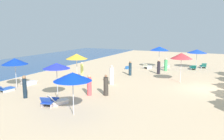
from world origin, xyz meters
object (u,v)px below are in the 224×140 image
umbrella_6 (57,66)px  cooler_box_0 (128,68)px  umbrella_0 (181,56)px  lounge_chair_6_0 (57,101)px  lounge_chair_4_0 (147,66)px  lounge_chair_4_1 (166,66)px  beachgoer_5 (89,86)px  lounge_chair_1_1 (28,82)px  umbrella_3 (73,77)px  umbrella_1 (15,61)px  beachgoer_7 (112,76)px  beachgoer_4 (82,70)px  beachgoer_0 (130,69)px  lounge_chair_6_1 (50,101)px  umbrella_2 (197,51)px  lounge_chair_2_0 (193,67)px  beachgoer_6 (106,86)px  lounge_chair_1_0 (5,89)px  beachgoer_2 (166,65)px  lounge_chair_2_1 (203,66)px  beachgoer_3 (25,87)px  umbrella_5 (77,56)px  umbrella_4 (159,49)px  beachgoer_1 (159,67)px

umbrella_6 → cooler_box_0: 13.97m
umbrella_0 → lounge_chair_6_0: umbrella_0 is taller
lounge_chair_4_0 → lounge_chair_4_1: (1.53, -2.00, -0.01)m
lounge_chair_4_1 → beachgoer_5: size_ratio=0.80×
lounge_chair_4_0 → cooler_box_0: lounge_chair_4_0 is taller
lounge_chair_1_1 → lounge_chair_4_0: lounge_chair_1_1 is taller
umbrella_3 → cooler_box_0: bearing=10.6°
umbrella_1 → beachgoer_7: umbrella_1 is taller
umbrella_1 → lounge_chair_1_1: bearing=-6.1°
beachgoer_4 → beachgoer_0: bearing=85.0°
umbrella_3 → lounge_chair_6_1: size_ratio=1.54×
umbrella_3 → lounge_chair_4_1: 18.61m
lounge_chair_4_1 → beachgoer_5: 14.91m
umbrella_2 → lounge_chair_6_1: 20.25m
umbrella_6 → lounge_chair_1_1: bearing=65.8°
umbrella_2 → lounge_chair_4_0: bearing=116.0°
lounge_chair_2_0 → beachgoer_6: size_ratio=1.01×
lounge_chair_1_0 → beachgoer_7: bearing=-133.8°
beachgoer_2 → beachgoer_6: (-12.13, 1.70, 0.03)m
lounge_chair_2_1 → lounge_chair_6_1: 21.11m
beachgoer_5 → lounge_chair_4_0: bearing=-73.6°
umbrella_0 → beachgoer_3: umbrella_0 is taller
umbrella_5 → umbrella_4: bearing=-23.3°
umbrella_2 → umbrella_5: bearing=144.7°
lounge_chair_1_1 → lounge_chair_2_0: 18.93m
lounge_chair_4_0 → beachgoer_1: 3.59m
lounge_chair_1_0 → beachgoer_7: size_ratio=0.77×
lounge_chair_1_0 → umbrella_4: bearing=-111.7°
umbrella_3 → umbrella_5: (6.82, 4.39, 0.18)m
beachgoer_6 → lounge_chair_6_1: bearing=-114.6°
umbrella_5 → beachgoer_4: bearing=19.9°
lounge_chair_1_0 → umbrella_2: umbrella_2 is taller
beachgoer_3 → lounge_chair_6_1: bearing=-92.9°
umbrella_5 → lounge_chair_1_0: bearing=146.0°
umbrella_1 → lounge_chair_2_1: 21.93m
umbrella_1 → umbrella_4: (14.90, -8.26, 0.22)m
beachgoer_4 → lounge_chair_6_1: bearing=-27.1°
umbrella_2 → beachgoer_1: (-5.51, 3.34, -1.43)m
lounge_chair_2_1 → beachgoer_1: bearing=39.0°
lounge_chair_1_1 → beachgoer_5: (-0.38, -6.52, 0.48)m
lounge_chair_2_0 → umbrella_6: 18.36m
umbrella_3 → beachgoer_5: (3.76, 1.23, -1.49)m
beachgoer_1 → cooler_box_0: bearing=-144.5°
umbrella_0 → umbrella_1: size_ratio=1.10×
lounge_chair_2_1 → umbrella_3: size_ratio=0.54×
lounge_chair_1_1 → umbrella_2: bearing=-119.7°
lounge_chair_1_0 → umbrella_3: umbrella_3 is taller
beachgoer_0 → cooler_box_0: size_ratio=2.90×
umbrella_0 → beachgoer_6: 8.07m
lounge_chair_6_1 → lounge_chair_6_0: bearing=-154.4°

